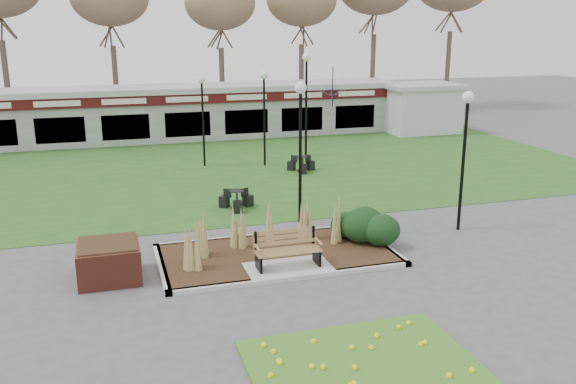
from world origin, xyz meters
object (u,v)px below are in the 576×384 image
object	(u,v)px
lamp_post_mid_left	(202,101)
lamp_post_near_left	(300,121)
food_pavilion	(184,112)
lamp_post_near_right	(466,130)
lamp_post_mid_right	(264,98)
patio_umbrella	(332,105)
bistro_set_d	(237,202)
service_hut	(420,107)
bistro_set_c	(302,166)
park_bench	(287,249)
brick_planter	(109,261)
lamp_post_far_right	(306,81)

from	to	relation	value
lamp_post_mid_left	lamp_post_near_left	bearing A→B (deg)	-79.51
food_pavilion	lamp_post_near_right	size ratio (longest dim) A/B	5.77
lamp_post_mid_right	patio_umbrella	xyz separation A→B (m)	(5.48, 5.93, -1.27)
bistro_set_d	patio_umbrella	xyz separation A→B (m)	(8.10, 12.10, 1.54)
service_hut	bistro_set_c	distance (m)	12.38
park_bench	lamp_post_near_right	distance (m)	6.70
lamp_post_mid_right	bistro_set_c	size ratio (longest dim) A/B	3.46
food_pavilion	service_hut	xyz separation A→B (m)	(13.50, -1.96, -0.03)
brick_planter	food_pavilion	xyz separation A→B (m)	(4.40, 18.96, 1.00)
food_pavilion	lamp_post_near_right	world-z (taller)	lamp_post_near_right
lamp_post_near_left	lamp_post_mid_left	world-z (taller)	lamp_post_near_left
lamp_post_far_right	lamp_post_near_right	bearing A→B (deg)	-85.19
park_bench	brick_planter	world-z (taller)	park_bench
brick_planter	park_bench	bearing A→B (deg)	-9.69
food_pavilion	park_bench	bearing A→B (deg)	-90.00
brick_planter	service_hut	world-z (taller)	service_hut
lamp_post_far_right	bistro_set_d	distance (m)	9.88
lamp_post_mid_left	bistro_set_d	size ratio (longest dim) A/B	3.29
lamp_post_far_right	lamp_post_mid_left	bearing A→B (deg)	-169.43
lamp_post_far_right	bistro_set_c	world-z (taller)	lamp_post_far_right
food_pavilion	bistro_set_c	size ratio (longest dim) A/B	20.38
food_pavilion	bistro_set_d	bearing A→B (deg)	-90.43
park_bench	service_hut	xyz separation A→B (m)	(13.50, 17.75, 0.86)
lamp_post_mid_right	bistro_set_c	bearing A→B (deg)	-52.47
lamp_post_near_right	patio_umbrella	bearing A→B (deg)	83.00
service_hut	lamp_post_far_right	world-z (taller)	lamp_post_far_right
lamp_post_mid_right	bistro_set_d	bearing A→B (deg)	-113.07
park_bench	lamp_post_mid_left	distance (m)	12.70
lamp_post_near_left	lamp_post_near_right	xyz separation A→B (m)	(4.46, -2.14, -0.15)
park_bench	patio_umbrella	bearing A→B (deg)	65.74
lamp_post_far_right	food_pavilion	bearing A→B (deg)	128.59
brick_planter	service_hut	xyz separation A→B (m)	(17.90, 17.00, 0.97)
service_hut	lamp_post_near_left	xyz separation A→B (m)	(-11.96, -14.06, 1.81)
lamp_post_near_right	lamp_post_mid_right	distance (m)	10.86
park_bench	lamp_post_mid_right	size ratio (longest dim) A/B	0.41
park_bench	service_hut	bearing A→B (deg)	52.75
brick_planter	lamp_post_near_right	bearing A→B (deg)	4.35
park_bench	patio_umbrella	size ratio (longest dim) A/B	0.61
brick_planter	patio_umbrella	xyz separation A→B (m)	(12.40, 17.00, 1.30)
lamp_post_near_right	lamp_post_mid_left	size ratio (longest dim) A/B	1.07
lamp_post_mid_left	brick_planter	bearing A→B (deg)	-110.19
lamp_post_mid_left	bistro_set_c	distance (m)	5.19
park_bench	lamp_post_mid_left	xyz separation A→B (m)	(-0.09, 12.49, 2.32)
park_bench	bistro_set_c	world-z (taller)	park_bench
lamp_post_near_right	bistro_set_d	xyz separation A→B (m)	(-6.11, 4.11, -2.87)
lamp_post_mid_right	lamp_post_far_right	size ratio (longest dim) A/B	0.86
patio_umbrella	lamp_post_mid_right	bearing A→B (deg)	-132.74
lamp_post_mid_left	lamp_post_far_right	xyz separation A→B (m)	(5.09, 0.95, 0.63)
lamp_post_mid_left	bistro_set_c	size ratio (longest dim) A/B	3.31
brick_planter	lamp_post_near_right	world-z (taller)	lamp_post_near_right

